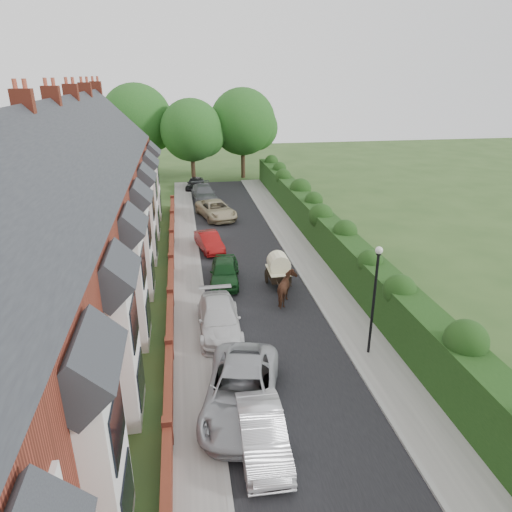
% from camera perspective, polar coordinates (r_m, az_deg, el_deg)
% --- Properties ---
extents(ground, '(140.00, 140.00, 0.00)m').
position_cam_1_polar(ground, '(17.51, 8.12, -20.32)').
color(ground, '#2D4C1E').
rests_on(ground, ground).
extents(road, '(6.00, 58.00, 0.02)m').
position_cam_1_polar(road, '(26.33, 0.08, -4.50)').
color(road, black).
rests_on(road, ground).
extents(pavement_hedge_side, '(2.20, 58.00, 0.12)m').
position_cam_1_polar(pavement_hedge_side, '(27.22, 8.64, -3.73)').
color(pavement_hedge_side, gray).
rests_on(pavement_hedge_side, ground).
extents(pavement_house_side, '(1.70, 58.00, 0.12)m').
position_cam_1_polar(pavement_house_side, '(26.03, -8.34, -4.96)').
color(pavement_house_side, gray).
rests_on(pavement_house_side, ground).
extents(kerb_hedge_side, '(0.18, 58.00, 0.13)m').
position_cam_1_polar(kerb_hedge_side, '(26.93, 6.51, -3.89)').
color(kerb_hedge_side, '#9B9B95').
rests_on(kerb_hedge_side, ground).
extents(kerb_house_side, '(0.18, 58.00, 0.13)m').
position_cam_1_polar(kerb_house_side, '(26.04, -6.58, -4.84)').
color(kerb_house_side, '#9B9B95').
rests_on(kerb_house_side, ground).
extents(hedge, '(2.10, 58.00, 2.85)m').
position_cam_1_polar(hedge, '(27.19, 12.44, -0.48)').
color(hedge, '#143310').
rests_on(hedge, ground).
extents(terrace_row, '(9.05, 40.50, 11.50)m').
position_cam_1_polar(terrace_row, '(24.29, -24.41, 2.54)').
color(terrace_row, maroon).
rests_on(terrace_row, ground).
extents(garden_wall_row, '(0.35, 40.35, 1.10)m').
position_cam_1_polar(garden_wall_row, '(24.97, -10.63, -5.30)').
color(garden_wall_row, maroon).
rests_on(garden_wall_row, ground).
extents(lamppost, '(0.32, 0.32, 5.16)m').
position_cam_1_polar(lamppost, '(19.90, 14.66, -3.88)').
color(lamppost, black).
rests_on(lamppost, ground).
extents(tree_far_left, '(7.14, 6.80, 9.29)m').
position_cam_1_polar(tree_far_left, '(52.72, -7.70, 15.15)').
color(tree_far_left, '#332316').
rests_on(tree_far_left, ground).
extents(tree_far_right, '(7.98, 7.60, 10.31)m').
position_cam_1_polar(tree_far_right, '(55.17, -1.28, 16.25)').
color(tree_far_right, '#332316').
rests_on(tree_far_right, ground).
extents(tree_far_back, '(8.40, 8.00, 10.82)m').
position_cam_1_polar(tree_far_back, '(55.75, -14.22, 15.99)').
color(tree_far_back, '#332316').
rests_on(tree_far_back, ground).
extents(car_silver_a, '(1.52, 4.24, 1.39)m').
position_cam_1_polar(car_silver_a, '(16.18, 0.69, -20.99)').
color(car_silver_a, silver).
rests_on(car_silver_a, ground).
extents(car_silver_b, '(3.86, 6.21, 1.60)m').
position_cam_1_polar(car_silver_b, '(17.57, -1.81, -16.48)').
color(car_silver_b, '#A5A7AC').
rests_on(car_silver_b, ground).
extents(car_white, '(2.04, 4.93, 1.43)m').
position_cam_1_polar(car_white, '(22.23, -4.63, -7.84)').
color(car_white, silver).
rests_on(car_white, ground).
extents(car_green, '(2.16, 4.37, 1.43)m').
position_cam_1_polar(car_green, '(27.28, -3.95, -1.94)').
color(car_green, '#103815').
rests_on(car_green, ground).
extents(car_red, '(2.09, 4.05, 1.27)m').
position_cam_1_polar(car_red, '(32.47, -5.87, 1.81)').
color(car_red, maroon).
rests_on(car_red, ground).
extents(car_beige, '(3.69, 5.75, 1.47)m').
position_cam_1_polar(car_beige, '(39.82, -5.03, 5.79)').
color(car_beige, tan).
rests_on(car_beige, ground).
extents(car_grey, '(2.55, 5.38, 1.52)m').
position_cam_1_polar(car_grey, '(45.53, -6.54, 7.81)').
color(car_grey, '#4C4F52').
rests_on(car_grey, ground).
extents(car_black, '(2.37, 4.01, 1.28)m').
position_cam_1_polar(car_black, '(50.44, -7.67, 9.00)').
color(car_black, black).
rests_on(car_black, ground).
extents(horse, '(1.58, 2.23, 1.72)m').
position_cam_1_polar(horse, '(24.80, 3.87, -4.13)').
color(horse, '#4F2D1D').
rests_on(horse, ground).
extents(horse_cart, '(1.30, 2.87, 2.07)m').
position_cam_1_polar(horse_cart, '(26.60, 2.83, -1.46)').
color(horse_cart, black).
rests_on(horse_cart, ground).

